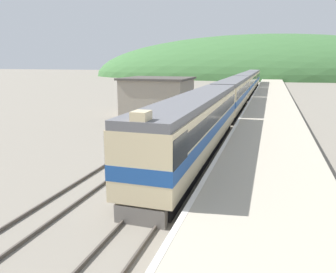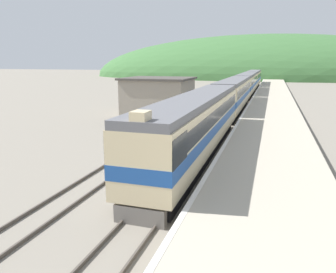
{
  "view_description": "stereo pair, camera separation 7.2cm",
  "coord_description": "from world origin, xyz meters",
  "px_view_note": "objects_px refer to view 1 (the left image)",
  "views": [
    {
      "loc": [
        4.71,
        7.3,
        6.47
      ],
      "look_at": [
        -0.45,
        23.82,
        2.51
      ],
      "focal_mm": 35.0,
      "sensor_mm": 36.0,
      "label": 1
    },
    {
      "loc": [
        4.78,
        7.32,
        6.47
      ],
      "look_at": [
        -0.45,
        23.82,
        2.51
      ],
      "focal_mm": 35.0,
      "sensor_mm": 36.0,
      "label": 2
    }
  ],
  "objects_px": {
    "carriage_second": "(233,94)",
    "carriage_third": "(246,84)",
    "express_train_lead_car": "(197,123)",
    "carriage_fourth": "(252,78)"
  },
  "relations": [
    {
      "from": "express_train_lead_car",
      "to": "carriage_third",
      "type": "distance_m",
      "value": 44.28
    },
    {
      "from": "carriage_second",
      "to": "carriage_fourth",
      "type": "relative_size",
      "value": 1.0
    },
    {
      "from": "carriage_third",
      "to": "carriage_fourth",
      "type": "height_order",
      "value": "same"
    },
    {
      "from": "express_train_lead_car",
      "to": "carriage_fourth",
      "type": "xyz_separation_m",
      "value": [
        0.0,
        66.16,
        -0.01
      ]
    },
    {
      "from": "express_train_lead_car",
      "to": "carriage_third",
      "type": "height_order",
      "value": "express_train_lead_car"
    },
    {
      "from": "carriage_third",
      "to": "carriage_fourth",
      "type": "relative_size",
      "value": 1.0
    },
    {
      "from": "express_train_lead_car",
      "to": "carriage_second",
      "type": "height_order",
      "value": "express_train_lead_car"
    },
    {
      "from": "carriage_second",
      "to": "carriage_third",
      "type": "xyz_separation_m",
      "value": [
        0.0,
        21.88,
        0.0
      ]
    },
    {
      "from": "carriage_second",
      "to": "carriage_fourth",
      "type": "bearing_deg",
      "value": 90.0
    },
    {
      "from": "express_train_lead_car",
      "to": "carriage_fourth",
      "type": "distance_m",
      "value": 66.16
    }
  ]
}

